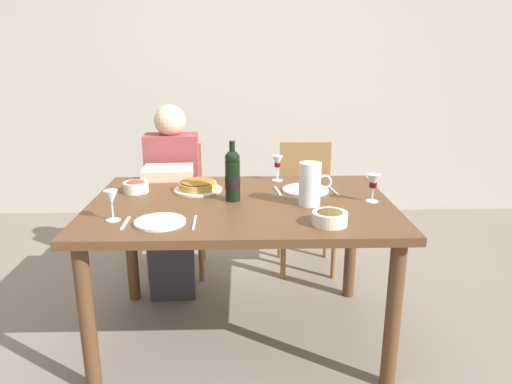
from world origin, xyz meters
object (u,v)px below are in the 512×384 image
object	(u,v)px
water_pitcher	(310,187)
wine_glass_left_diner	(277,163)
olive_bowl	(330,217)
diner_left	(172,193)
salad_bowl	(136,186)
dining_table	(241,219)
baked_tart	(198,186)
dinner_plate_left_setting	(160,222)
dinner_plate_right_setting	(305,190)
wine_glass_right_diner	(373,182)
chair_left	(176,199)
chair_right	(306,197)
wine_glass_centre	(111,199)
wine_bottle	(233,176)

from	to	relation	value
water_pitcher	wine_glass_left_diner	xyz separation A→B (m)	(-0.13, 0.46, 0.01)
olive_bowl	diner_left	world-z (taller)	diner_left
salad_bowl	diner_left	xyz separation A→B (m)	(0.11, 0.47, -0.18)
dining_table	water_pitcher	distance (m)	0.39
baked_tart	salad_bowl	distance (m)	0.33
dinner_plate_left_setting	dinner_plate_right_setting	size ratio (longest dim) A/B	0.90
water_pitcher	wine_glass_right_diner	size ratio (longest dim) A/B	1.49
dining_table	salad_bowl	distance (m)	0.60
wine_glass_right_diner	chair_left	xyz separation A→B (m)	(-1.11, 0.91, -0.36)
dinner_plate_left_setting	chair_right	bearing A→B (deg)	56.35
olive_bowl	dinner_plate_right_setting	distance (m)	0.52
water_pitcher	chair_right	xyz separation A→B (m)	(0.12, 0.97, -0.36)
water_pitcher	baked_tart	world-z (taller)	water_pitcher
wine_glass_centre	baked_tart	bearing A→B (deg)	54.21
wine_glass_left_diner	wine_glass_centre	bearing A→B (deg)	-139.83
salad_bowl	dinner_plate_left_setting	xyz separation A→B (m)	(0.21, -0.48, -0.03)
wine_glass_right_diner	chair_right	world-z (taller)	wine_glass_right_diner
dining_table	olive_bowl	size ratio (longest dim) A/B	9.78
dining_table	wine_bottle	bearing A→B (deg)	146.29
salad_bowl	diner_left	distance (m)	0.52
chair_left	dining_table	bearing A→B (deg)	113.81
water_pitcher	diner_left	size ratio (longest dim) A/B	0.18
salad_bowl	wine_glass_right_diner	distance (m)	1.23
water_pitcher	salad_bowl	size ratio (longest dim) A/B	1.58
dinner_plate_right_setting	diner_left	distance (m)	0.93
baked_tart	chair_right	distance (m)	1.02
wine_glass_left_diner	dining_table	bearing A→B (deg)	-117.76
wine_glass_right_diner	chair_left	distance (m)	1.48
wine_glass_right_diner	diner_left	world-z (taller)	diner_left
wine_glass_right_diner	dinner_plate_left_setting	size ratio (longest dim) A/B	0.63
dinner_plate_left_setting	chair_left	distance (m)	1.22
diner_left	chair_right	bearing A→B (deg)	-167.35
dining_table	diner_left	bearing A→B (deg)	124.05
chair_right	wine_glass_right_diner	bearing A→B (deg)	103.37
water_pitcher	baked_tart	distance (m)	0.63
salad_bowl	wine_glass_centre	xyz separation A→B (m)	(-0.01, -0.44, 0.07)
wine_glass_left_diner	wine_glass_right_diner	distance (m)	0.61
dinner_plate_right_setting	chair_right	distance (m)	0.78
dining_table	dinner_plate_left_setting	size ratio (longest dim) A/B	6.69
dining_table	chair_right	bearing A→B (deg)	63.62
water_pitcher	dinner_plate_right_setting	distance (m)	0.25
salad_bowl	chair_left	distance (m)	0.77
wine_bottle	chair_left	size ratio (longest dim) A/B	0.35
baked_tart	wine_glass_centre	distance (m)	0.58
diner_left	dinner_plate_right_setting	bearing A→B (deg)	145.82
baked_tart	water_pitcher	bearing A→B (deg)	-24.98
wine_bottle	wine_glass_centre	world-z (taller)	wine_bottle
wine_glass_left_diner	diner_left	world-z (taller)	diner_left
water_pitcher	dinner_plate_left_setting	size ratio (longest dim) A/B	0.94
dining_table	salad_bowl	bearing A→B (deg)	161.55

